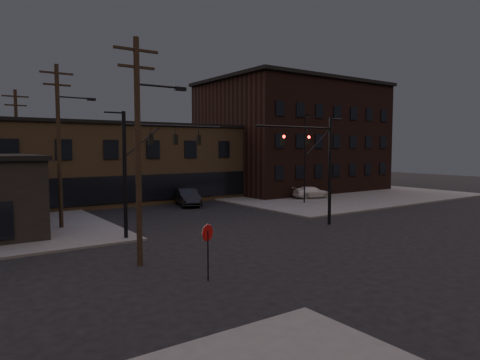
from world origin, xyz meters
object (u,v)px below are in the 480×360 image
Objects in this scene: traffic_signal_near at (319,159)px; stop_sign at (208,239)px; traffic_signal_far at (144,160)px; parked_car_lot_a at (282,189)px; parked_car_lot_b at (312,192)px; car_crossing at (187,197)px.

stop_sign is (-13.36, -6.49, -3.09)m from traffic_signal_near.
parked_car_lot_a is (21.86, 11.97, -4.10)m from traffic_signal_far.
stop_sign reaches higher than parked_car_lot_a.
traffic_signal_far is at bearing 125.18° from parked_car_lot_b.
parked_car_lot_a is 0.86× the size of car_crossing.
stop_sign is 0.56× the size of parked_car_lot_a.
stop_sign is at bearing -100.24° from car_crossing.
traffic_signal_near is 18.74m from parked_car_lot_a.
parked_car_lot_b is at bearing 20.06° from traffic_signal_far.
parked_car_lot_a is (9.79, 15.47, -4.02)m from traffic_signal_near.
traffic_signal_far is 3.23× the size of stop_sign.
parked_car_lot_b is 14.31m from car_crossing.
traffic_signal_far is 1.54× the size of car_crossing.
car_crossing is at bearing 100.00° from traffic_signal_near.
stop_sign is 24.31m from car_crossing.
car_crossing is at bearing 68.68° from parked_car_lot_a.
parked_car_lot_a is at bearing 43.49° from stop_sign.
traffic_signal_far reaches higher than parked_car_lot_a.
car_crossing is (-12.49, -0.13, -0.06)m from parked_car_lot_a.
traffic_signal_near is at bearing -64.22° from car_crossing.
parked_car_lot_a is 1.02× the size of parked_car_lot_b.
traffic_signal_far is at bearing 82.68° from stop_sign.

